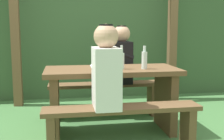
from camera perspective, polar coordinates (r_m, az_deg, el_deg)
ground_plane at (r=3.18m, az=0.00°, el=-12.26°), size 12.00×12.00×0.00m
hedge_backdrop at (r=5.07m, az=-4.01°, el=8.46°), size 6.40×1.00×2.26m
pergola_post_left at (r=4.29m, az=-18.78°, el=7.19°), size 0.12×0.12×2.13m
pergola_post_right at (r=4.55m, az=11.99°, el=7.49°), size 0.12×0.12×2.13m
picnic_table at (r=3.04m, az=0.00°, el=-3.77°), size 1.40×0.64×0.70m
bench_near at (r=2.56m, az=2.08°, el=-9.95°), size 1.40×0.24×0.44m
bench_far at (r=3.61m, az=-1.46°, el=-4.54°), size 1.40×0.24×0.44m
person_white_shirt at (r=2.44m, az=-1.20°, el=0.09°), size 0.25×0.35×0.72m
person_black_coat at (r=3.57m, az=1.94°, el=2.71°), size 0.25×0.35×0.72m
drinking_glass at (r=2.92m, az=-2.96°, el=1.07°), size 0.07×0.07×0.10m
bottle_left at (r=2.96m, az=6.49°, el=2.12°), size 0.06×0.06×0.24m
bottle_right at (r=2.94m, az=1.92°, el=2.01°), size 0.06×0.06×0.25m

